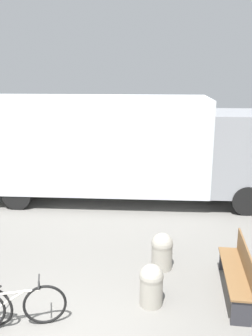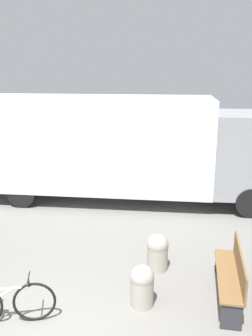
% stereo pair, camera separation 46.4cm
% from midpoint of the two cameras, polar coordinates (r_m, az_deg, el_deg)
% --- Properties ---
extents(delivery_truck, '(9.56, 3.20, 3.20)m').
position_cam_midpoint_polar(delivery_truck, '(11.47, 0.45, 3.52)').
color(delivery_truck, silver).
rests_on(delivery_truck, ground).
extents(park_bench, '(0.47, 1.86, 0.93)m').
position_cam_midpoint_polar(park_bench, '(7.25, 17.83, -15.00)').
color(park_bench, brown).
rests_on(park_bench, ground).
extents(bicycle_middle, '(1.57, 0.67, 0.79)m').
position_cam_midpoint_polar(bicycle_middle, '(6.66, -16.11, -19.21)').
color(bicycle_middle, black).
rests_on(bicycle_middle, ground).
extents(bollard_near_bench, '(0.42, 0.42, 0.77)m').
position_cam_midpoint_polar(bollard_near_bench, '(6.83, 4.51, -17.30)').
color(bollard_near_bench, '#9E998C').
rests_on(bollard_near_bench, ground).
extents(bollard_far_bench, '(0.45, 0.45, 0.78)m').
position_cam_midpoint_polar(bollard_far_bench, '(7.92, 6.54, -12.47)').
color(bollard_far_bench, '#9E998C').
rests_on(bollard_far_bench, ground).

